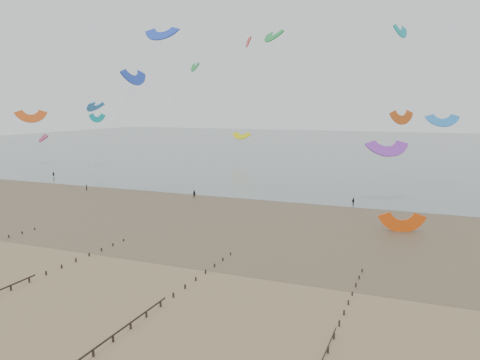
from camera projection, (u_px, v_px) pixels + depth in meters
name	position (u px, v px, depth m)	size (l,w,h in m)	color
ground	(160.00, 280.00, 55.92)	(500.00, 500.00, 0.00)	brown
sea_and_shore	(238.00, 216.00, 88.91)	(500.00, 665.00, 0.03)	#475654
kitesurfer_lead	(87.00, 188.00, 115.01)	(0.55, 0.36, 1.50)	black
kitesurfers	(425.00, 206.00, 93.45)	(147.41, 15.56, 1.87)	black
grounded_kite	(401.00, 232.00, 77.54)	(6.36, 3.33, 4.85)	#FF5610
kites_airborne	(259.00, 105.00, 138.95)	(256.13, 112.18, 44.67)	#CA2A7A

